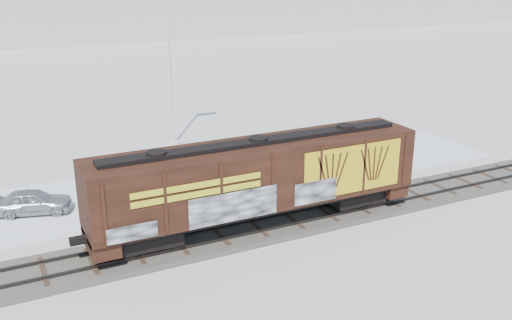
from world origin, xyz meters
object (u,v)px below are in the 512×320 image
flagpole (173,86)px  car_dark (219,167)px  hopper_railcar (258,177)px  car_white (166,181)px  car_silver (33,201)px

flagpole → car_dark: (0.06, -8.22, -3.56)m
hopper_railcar → car_white: size_ratio=3.79×
car_dark → flagpole: bearing=-24.0°
car_white → hopper_railcar: bearing=-167.5°
hopper_railcar → car_dark: bearing=81.7°
hopper_railcar → car_white: hopper_railcar is taller
hopper_railcar → flagpole: (1.06, 15.88, 1.50)m
car_silver → flagpole: bearing=-35.3°
car_silver → car_dark: bearing=-71.4°
flagpole → car_white: 10.43m
flagpole → car_silver: bearing=-141.1°
hopper_railcar → car_silver: (-9.77, 7.14, -2.13)m
hopper_railcar → car_silver: 12.28m
flagpole → car_white: (-3.63, -9.10, -3.59)m
car_white → car_silver: bearing=78.9°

